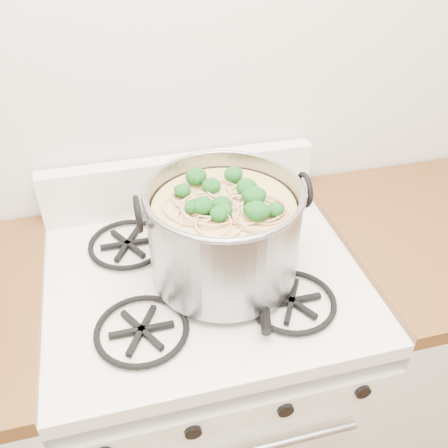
% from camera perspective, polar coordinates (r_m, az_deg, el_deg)
% --- Properties ---
extents(gas_range, '(0.76, 0.66, 0.92)m').
position_cam_1_polar(gas_range, '(1.58, -1.82, -18.31)').
color(gas_range, white).
rests_on(gas_range, ground).
extents(counter_left, '(0.25, 0.65, 0.92)m').
position_cam_1_polar(counter_left, '(1.58, -21.22, -20.32)').
color(counter_left, silver).
rests_on(counter_left, ground).
extents(stock_pot, '(0.38, 0.35, 0.24)m').
position_cam_1_polar(stock_pot, '(1.13, 0.00, -1.02)').
color(stock_pot, gray).
rests_on(stock_pot, gas_range).
extents(spatula, '(0.36, 0.38, 0.02)m').
position_cam_1_polar(spatula, '(1.24, 4.25, -3.27)').
color(spatula, black).
rests_on(spatula, gas_range).
extents(glass_bowl, '(0.13, 0.13, 0.03)m').
position_cam_1_polar(glass_bowl, '(1.43, 0.99, 3.10)').
color(glass_bowl, white).
rests_on(glass_bowl, gas_range).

